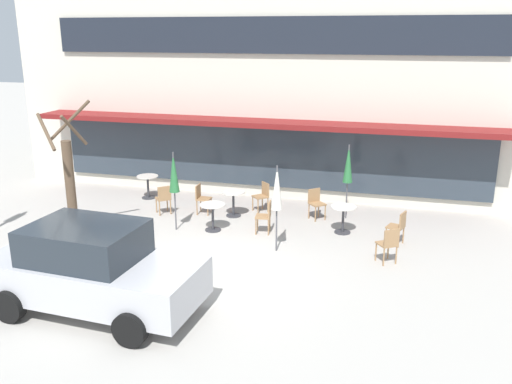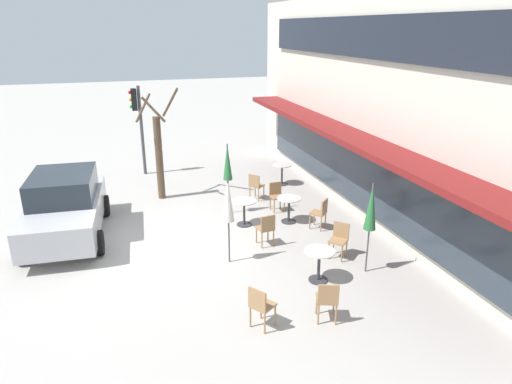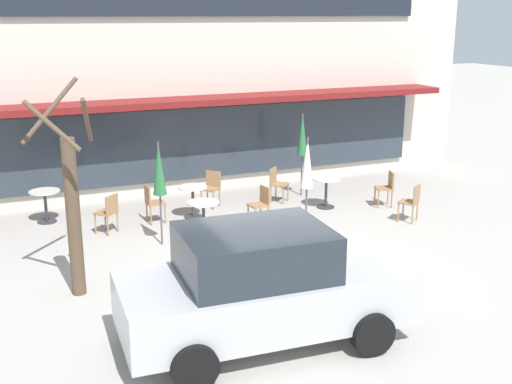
{
  "view_description": "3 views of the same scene",
  "coord_description": "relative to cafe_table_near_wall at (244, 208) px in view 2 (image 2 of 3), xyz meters",
  "views": [
    {
      "loc": [
        4.3,
        -10.73,
        5.28
      ],
      "look_at": [
        0.48,
        3.25,
        0.98
      ],
      "focal_mm": 38.0,
      "sensor_mm": 36.0,
      "label": 1
    },
    {
      "loc": [
        11.18,
        -0.76,
        5.45
      ],
      "look_at": [
        0.03,
        2.71,
        1.2
      ],
      "focal_mm": 32.0,
      "sensor_mm": 36.0,
      "label": 2
    },
    {
      "loc": [
        -4.77,
        -10.17,
        4.71
      ],
      "look_at": [
        0.59,
        2.28,
        0.92
      ],
      "focal_mm": 45.0,
      "sensor_mm": 36.0,
      "label": 3
    }
  ],
  "objects": [
    {
      "name": "cafe_table_mid_patio",
      "position": [
        3.48,
        0.76,
        0.0
      ],
      "size": [
        0.7,
        0.7,
        0.76
      ],
      "color": "#333338",
      "rests_on": "ground"
    },
    {
      "name": "patio_umbrella_corner_open",
      "position": [
        3.43,
        2.01,
        1.11
      ],
      "size": [
        0.28,
        0.28,
        2.2
      ],
      "color": "#4C4C51",
      "rests_on": "ground"
    },
    {
      "name": "cafe_chair_2",
      "position": [
        0.89,
        2.0,
        0.01
      ],
      "size": [
        0.57,
        0.57,
        0.89
      ],
      "color": "#9E754C",
      "rests_on": "ground"
    },
    {
      "name": "cafe_chair_0",
      "position": [
        -1.88,
        0.93,
        0.01
      ],
      "size": [
        0.56,
        0.56,
        0.89
      ],
      "color": "#9E754C",
      "rests_on": "ground"
    },
    {
      "name": "cafe_table_streetside",
      "position": [
        -3.08,
        2.31,
        0.0
      ],
      "size": [
        0.7,
        0.7,
        0.76
      ],
      "color": "#333338",
      "rests_on": "ground"
    },
    {
      "name": "cafe_chair_4",
      "position": [
        2.57,
        1.73,
        0.01
      ],
      "size": [
        0.57,
        0.57,
        0.89
      ],
      "color": "#9E754C",
      "rests_on": "ground"
    },
    {
      "name": "patio_umbrella_cream_folded",
      "position": [
        -1.0,
        -0.22,
        1.11
      ],
      "size": [
        0.28,
        0.28,
        2.2
      ],
      "color": "#4C4C51",
      "rests_on": "ground"
    },
    {
      "name": "ground_plane",
      "position": [
        0.55,
        -2.53,
        -0.52
      ],
      "size": [
        80.0,
        80.0,
        0.0
      ],
      "primitive_type": "plane",
      "color": "#ADA8A0"
    },
    {
      "name": "parked_sedan",
      "position": [
        -0.74,
        -4.82,
        0.36
      ],
      "size": [
        4.3,
        2.21,
        1.76
      ],
      "color": "#B7B7BC",
      "rests_on": "ground"
    },
    {
      "name": "cafe_chair_5",
      "position": [
        4.74,
        -1.03,
        0.01
      ],
      "size": [
        0.56,
        0.56,
        0.89
      ],
      "color": "#9E754C",
      "rests_on": "ground"
    },
    {
      "name": "cafe_table_near_wall",
      "position": [
        0.0,
        0.0,
        0.0
      ],
      "size": [
        0.7,
        0.7,
        0.76
      ],
      "color": "#333338",
      "rests_on": "ground"
    },
    {
      "name": "street_tree",
      "position": [
        -2.99,
        -2.03,
        1.08
      ],
      "size": [
        1.17,
        1.39,
        3.67
      ],
      "color": "brown",
      "rests_on": "ground"
    },
    {
      "name": "cafe_chair_1",
      "position": [
        1.46,
        0.19,
        0.01
      ],
      "size": [
        0.45,
        0.45,
        0.89
      ],
      "color": "#9E754C",
      "rests_on": "ground"
    },
    {
      "name": "building_facade",
      "position": [
        0.55,
        7.43,
        3.08
      ],
      "size": [
        17.68,
        9.1,
        7.19
      ],
      "color": "beige",
      "rests_on": "ground"
    },
    {
      "name": "patio_umbrella_green_folded",
      "position": [
        2.02,
        -0.95,
        1.11
      ],
      "size": [
        0.28,
        0.28,
        2.2
      ],
      "color": "#4C4C51",
      "rests_on": "ground"
    },
    {
      "name": "traffic_light_pole",
      "position": [
        -5.89,
        -2.47,
        1.78
      ],
      "size": [
        0.26,
        0.44,
        3.4
      ],
      "color": "#47474C",
      "rests_on": "ground"
    },
    {
      "name": "cafe_table_by_tree",
      "position": [
        0.18,
        1.31,
        0.0
      ],
      "size": [
        0.7,
        0.7,
        0.76
      ],
      "color": "#333338",
      "rests_on": "ground"
    },
    {
      "name": "cafe_chair_3",
      "position": [
        4.94,
        0.26,
        0.01
      ],
      "size": [
        0.51,
        0.51,
        0.89
      ],
      "color": "#9E754C",
      "rests_on": "ground"
    },
    {
      "name": "cafe_chair_6",
      "position": [
        -0.81,
        1.28,
        0.01
      ],
      "size": [
        0.41,
        0.41,
        0.89
      ],
      "color": "#9E754C",
      "rests_on": "ground"
    }
  ]
}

